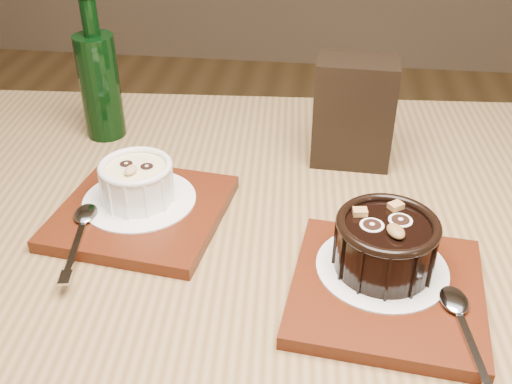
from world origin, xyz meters
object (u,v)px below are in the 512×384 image
(ramekin_white, at_px, (137,180))
(condiment_stand, at_px, (354,113))
(ramekin_dark, at_px, (386,242))
(tray_right, at_px, (386,290))
(table, at_px, (269,317))
(green_bottle, at_px, (100,83))
(tray_left, at_px, (142,212))

(ramekin_white, height_order, condiment_stand, condiment_stand)
(ramekin_dark, bearing_deg, tray_right, -102.63)
(table, distance_m, ramekin_white, 0.22)
(ramekin_white, xyz_separation_m, ramekin_dark, (0.27, -0.09, 0.00))
(ramekin_dark, xyz_separation_m, condiment_stand, (-0.03, 0.23, 0.02))
(condiment_stand, relative_size, green_bottle, 0.69)
(tray_right, distance_m, condiment_stand, 0.27)
(ramekin_white, height_order, ramekin_dark, ramekin_dark)
(tray_left, relative_size, green_bottle, 0.89)
(table, distance_m, green_bottle, 0.39)
(tray_left, xyz_separation_m, tray_right, (0.27, -0.10, 0.00))
(tray_right, relative_size, green_bottle, 0.89)
(ramekin_white, relative_size, condiment_stand, 0.60)
(table, relative_size, ramekin_dark, 12.58)
(condiment_stand, bearing_deg, tray_left, -145.74)
(ramekin_white, xyz_separation_m, tray_right, (0.28, -0.11, -0.04))
(ramekin_white, bearing_deg, tray_left, -59.57)
(table, distance_m, condiment_stand, 0.28)
(tray_left, relative_size, ramekin_white, 2.16)
(tray_right, distance_m, green_bottle, 0.48)
(tray_left, bearing_deg, ramekin_dark, -15.31)
(tray_left, bearing_deg, condiment_stand, 34.26)
(table, distance_m, tray_right, 0.16)
(tray_left, bearing_deg, table, -17.83)
(table, bearing_deg, condiment_stand, 68.39)
(ramekin_dark, relative_size, condiment_stand, 0.71)
(tray_left, relative_size, ramekin_dark, 1.81)
(condiment_stand, bearing_deg, green_bottle, 174.77)
(condiment_stand, bearing_deg, ramekin_white, -148.37)
(ramekin_white, distance_m, green_bottle, 0.21)
(table, relative_size, tray_right, 6.95)
(tray_left, xyz_separation_m, condiment_stand, (0.24, 0.16, 0.06))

